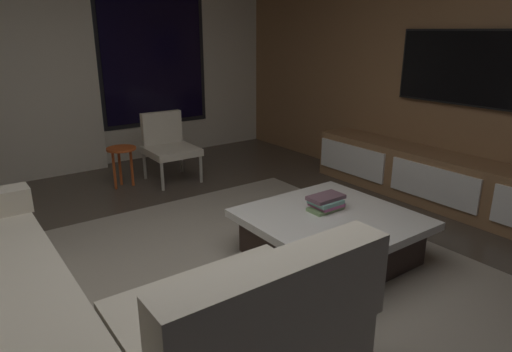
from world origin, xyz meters
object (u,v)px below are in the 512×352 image
object	(u,v)px
coffee_table	(330,236)
mounted_tv	(457,67)
book_stack_on_coffee_table	(326,203)
side_stool	(121,155)
sectional_couch	(46,326)
media_console	(450,184)
accent_chair_near_window	(168,143)

from	to	relation	value
coffee_table	mounted_tv	xyz separation A→B (m)	(1.87, 0.25, 1.16)
book_stack_on_coffee_table	mounted_tv	size ratio (longest dim) A/B	0.24
coffee_table	side_stool	size ratio (longest dim) A/B	2.52
sectional_couch	side_stool	size ratio (longest dim) A/B	5.43
sectional_couch	book_stack_on_coffee_table	xyz separation A→B (m)	(2.07, 0.16, 0.13)
sectional_couch	coffee_table	distance (m)	2.02
coffee_table	media_console	xyz separation A→B (m)	(1.69, 0.05, 0.06)
accent_chair_near_window	mounted_tv	world-z (taller)	mounted_tv
coffee_table	mounted_tv	world-z (taller)	mounted_tv
coffee_table	side_stool	xyz separation A→B (m)	(-0.68, 2.56, 0.19)
sectional_couch	mounted_tv	world-z (taller)	mounted_tv
coffee_table	book_stack_on_coffee_table	bearing A→B (deg)	65.46
coffee_table	accent_chair_near_window	bearing A→B (deg)	92.95
book_stack_on_coffee_table	accent_chair_near_window	distance (m)	2.43
side_stool	mounted_tv	size ratio (longest dim) A/B	0.38
sectional_couch	media_console	world-z (taller)	sectional_couch
coffee_table	book_stack_on_coffee_table	distance (m)	0.26
coffee_table	mounted_tv	bearing A→B (deg)	7.58
sectional_couch	accent_chair_near_window	distance (m)	3.20
coffee_table	media_console	world-z (taller)	media_console
sectional_couch	media_console	size ratio (longest dim) A/B	0.81
book_stack_on_coffee_table	media_console	world-z (taller)	media_console
side_stool	accent_chair_near_window	bearing A→B (deg)	-3.02
book_stack_on_coffee_table	accent_chair_near_window	bearing A→B (deg)	94.27
mounted_tv	coffee_table	bearing A→B (deg)	-172.42
sectional_couch	mounted_tv	xyz separation A→B (m)	(3.89, 0.30, 1.06)
accent_chair_near_window	side_stool	world-z (taller)	accent_chair_near_window
mounted_tv	sectional_couch	bearing A→B (deg)	-175.62
coffee_table	accent_chair_near_window	world-z (taller)	accent_chair_near_window
accent_chair_near_window	media_console	world-z (taller)	accent_chair_near_window
side_stool	book_stack_on_coffee_table	bearing A→B (deg)	-73.38
side_stool	media_console	bearing A→B (deg)	-46.63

